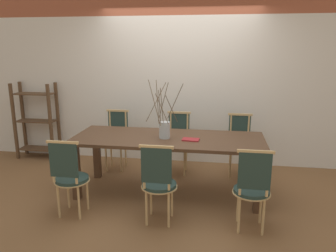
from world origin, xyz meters
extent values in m
plane|color=brown|center=(0.00, 0.00, 0.00)|extent=(16.00, 16.00, 0.00)
cube|color=silver|center=(0.00, 1.30, 1.19)|extent=(12.00, 0.06, 2.37)
cube|color=#4C3321|center=(0.00, 0.00, 0.75)|extent=(2.45, 0.93, 0.04)
cube|color=#4C3321|center=(-1.12, -0.36, 0.36)|extent=(0.09, 0.09, 0.73)
cube|color=#4C3321|center=(1.12, -0.36, 0.36)|extent=(0.09, 0.09, 0.73)
cube|color=#4C3321|center=(-1.12, 0.36, 0.36)|extent=(0.09, 0.09, 0.73)
cube|color=#4C3321|center=(1.12, 0.36, 0.36)|extent=(0.09, 0.09, 0.73)
cylinder|color=#233833|center=(-1.00, -0.73, 0.44)|extent=(0.37, 0.37, 0.04)
cylinder|color=tan|center=(-1.00, -0.73, 0.41)|extent=(0.40, 0.40, 0.01)
cylinder|color=tan|center=(-1.12, -0.61, 0.21)|extent=(0.03, 0.03, 0.42)
cylinder|color=tan|center=(-0.87, -0.61, 0.21)|extent=(0.03, 0.03, 0.42)
cylinder|color=tan|center=(-1.12, -0.85, 0.21)|extent=(0.03, 0.03, 0.42)
cylinder|color=tan|center=(-0.87, -0.85, 0.21)|extent=(0.03, 0.03, 0.42)
cylinder|color=tan|center=(-1.13, -0.89, 0.69)|extent=(0.03, 0.03, 0.48)
cylinder|color=tan|center=(-0.86, -0.89, 0.69)|extent=(0.03, 0.03, 0.48)
cube|color=#233833|center=(-1.00, -0.90, 0.72)|extent=(0.32, 0.02, 0.38)
cube|color=tan|center=(-1.00, -0.89, 0.92)|extent=(0.36, 0.03, 0.03)
cylinder|color=#233833|center=(0.02, -0.73, 0.44)|extent=(0.37, 0.37, 0.04)
cylinder|color=tan|center=(0.02, -0.73, 0.41)|extent=(0.40, 0.40, 0.01)
cylinder|color=tan|center=(-0.10, -0.61, 0.21)|extent=(0.03, 0.03, 0.42)
cylinder|color=tan|center=(0.14, -0.61, 0.21)|extent=(0.03, 0.03, 0.42)
cylinder|color=tan|center=(-0.10, -0.85, 0.21)|extent=(0.03, 0.03, 0.42)
cylinder|color=tan|center=(0.14, -0.85, 0.21)|extent=(0.03, 0.03, 0.42)
cylinder|color=tan|center=(-0.11, -0.89, 0.69)|extent=(0.03, 0.03, 0.48)
cylinder|color=tan|center=(0.15, -0.89, 0.69)|extent=(0.03, 0.03, 0.48)
cube|color=#233833|center=(0.02, -0.90, 0.72)|extent=(0.32, 0.02, 0.38)
cube|color=tan|center=(0.02, -0.89, 0.92)|extent=(0.36, 0.03, 0.03)
cylinder|color=#233833|center=(1.00, -0.73, 0.44)|extent=(0.37, 0.37, 0.04)
cylinder|color=tan|center=(1.00, -0.73, 0.41)|extent=(0.40, 0.40, 0.01)
cylinder|color=tan|center=(0.88, -0.61, 0.21)|extent=(0.03, 0.03, 0.42)
cylinder|color=tan|center=(1.12, -0.61, 0.21)|extent=(0.03, 0.03, 0.42)
cylinder|color=tan|center=(0.88, -0.85, 0.21)|extent=(0.03, 0.03, 0.42)
cylinder|color=tan|center=(1.12, -0.85, 0.21)|extent=(0.03, 0.03, 0.42)
cylinder|color=tan|center=(0.87, -0.89, 0.69)|extent=(0.03, 0.03, 0.48)
cylinder|color=tan|center=(1.13, -0.89, 0.69)|extent=(0.03, 0.03, 0.48)
cube|color=#233833|center=(1.00, -0.90, 0.72)|extent=(0.32, 0.02, 0.38)
cube|color=tan|center=(1.00, -0.89, 0.92)|extent=(0.36, 0.03, 0.03)
cylinder|color=#233833|center=(-0.95, 0.73, 0.44)|extent=(0.37, 0.37, 0.04)
cylinder|color=tan|center=(-0.95, 0.73, 0.41)|extent=(0.40, 0.40, 0.01)
cylinder|color=tan|center=(-0.83, 0.61, 0.21)|extent=(0.03, 0.03, 0.42)
cylinder|color=tan|center=(-1.07, 0.61, 0.21)|extent=(0.03, 0.03, 0.42)
cylinder|color=tan|center=(-0.83, 0.85, 0.21)|extent=(0.03, 0.03, 0.42)
cylinder|color=tan|center=(-1.07, 0.85, 0.21)|extent=(0.03, 0.03, 0.42)
cylinder|color=tan|center=(-0.82, 0.89, 0.69)|extent=(0.03, 0.03, 0.48)
cylinder|color=tan|center=(-1.08, 0.89, 0.69)|extent=(0.03, 0.03, 0.48)
cube|color=#233833|center=(-0.95, 0.90, 0.72)|extent=(0.32, 0.02, 0.38)
cube|color=tan|center=(-0.95, 0.89, 0.92)|extent=(0.36, 0.03, 0.03)
cylinder|color=#233833|center=(0.03, 0.73, 0.44)|extent=(0.37, 0.37, 0.04)
cylinder|color=tan|center=(0.03, 0.73, 0.41)|extent=(0.40, 0.40, 0.01)
cylinder|color=tan|center=(0.15, 0.61, 0.21)|extent=(0.03, 0.03, 0.42)
cylinder|color=tan|center=(-0.09, 0.61, 0.21)|extent=(0.03, 0.03, 0.42)
cylinder|color=tan|center=(0.15, 0.85, 0.21)|extent=(0.03, 0.03, 0.42)
cylinder|color=tan|center=(-0.09, 0.85, 0.21)|extent=(0.03, 0.03, 0.42)
cylinder|color=tan|center=(0.16, 0.89, 0.69)|extent=(0.03, 0.03, 0.48)
cylinder|color=tan|center=(-0.10, 0.89, 0.69)|extent=(0.03, 0.03, 0.48)
cube|color=#233833|center=(0.03, 0.90, 0.72)|extent=(0.32, 0.02, 0.38)
cube|color=tan|center=(0.03, 0.89, 0.92)|extent=(0.36, 0.03, 0.03)
cylinder|color=#233833|center=(0.95, 0.73, 0.44)|extent=(0.37, 0.37, 0.04)
cylinder|color=tan|center=(0.95, 0.73, 0.41)|extent=(0.40, 0.40, 0.01)
cylinder|color=tan|center=(1.07, 0.61, 0.21)|extent=(0.03, 0.03, 0.42)
cylinder|color=tan|center=(0.83, 0.61, 0.21)|extent=(0.03, 0.03, 0.42)
cylinder|color=tan|center=(1.07, 0.85, 0.21)|extent=(0.03, 0.03, 0.42)
cylinder|color=tan|center=(0.83, 0.85, 0.21)|extent=(0.03, 0.03, 0.42)
cylinder|color=tan|center=(1.08, 0.89, 0.69)|extent=(0.03, 0.03, 0.48)
cylinder|color=tan|center=(0.82, 0.89, 0.69)|extent=(0.03, 0.03, 0.48)
cube|color=#233833|center=(0.95, 0.90, 0.72)|extent=(0.32, 0.02, 0.38)
cube|color=tan|center=(0.95, 0.89, 0.92)|extent=(0.36, 0.03, 0.03)
cylinder|color=#B2BCC1|center=(-0.04, -0.03, 0.87)|extent=(0.14, 0.14, 0.21)
cylinder|color=brown|center=(-0.07, -0.06, 1.19)|extent=(0.06, 0.07, 0.43)
cylinder|color=brown|center=(0.06, -0.09, 1.16)|extent=(0.13, 0.21, 0.36)
cylinder|color=brown|center=(-0.07, 0.03, 1.22)|extent=(0.13, 0.06, 0.49)
cylinder|color=brown|center=(-0.10, -0.06, 1.18)|extent=(0.05, 0.12, 0.40)
cylinder|color=brown|center=(-0.12, -0.07, 1.24)|extent=(0.07, 0.17, 0.52)
cylinder|color=brown|center=(0.08, 0.08, 1.22)|extent=(0.24, 0.25, 0.49)
cylinder|color=brown|center=(-0.06, -0.12, 1.16)|extent=(0.18, 0.04, 0.37)
cylinder|color=brown|center=(-0.15, -0.13, 1.24)|extent=(0.20, 0.23, 0.53)
cylinder|color=brown|center=(-0.17, 0.07, 1.21)|extent=(0.22, 0.26, 0.48)
cube|color=maroon|center=(0.30, -0.08, 0.78)|extent=(0.22, 0.16, 0.01)
cube|color=#513823|center=(-2.80, 0.94, 0.65)|extent=(0.04, 0.04, 1.31)
cube|color=#513823|center=(-2.14, 0.94, 0.65)|extent=(0.04, 0.04, 1.31)
cube|color=#513823|center=(-2.80, 1.21, 0.65)|extent=(0.04, 0.04, 1.31)
cube|color=#513823|center=(-2.14, 1.21, 0.65)|extent=(0.04, 0.04, 1.31)
cube|color=#513823|center=(-2.47, 1.07, 0.16)|extent=(0.66, 0.26, 0.02)
cube|color=#513823|center=(-2.47, 1.07, 0.65)|extent=(0.66, 0.26, 0.02)
cube|color=#513823|center=(-2.47, 1.07, 1.12)|extent=(0.66, 0.26, 0.02)
camera|label=1|loc=(0.63, -4.00, 1.91)|focal=35.00mm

